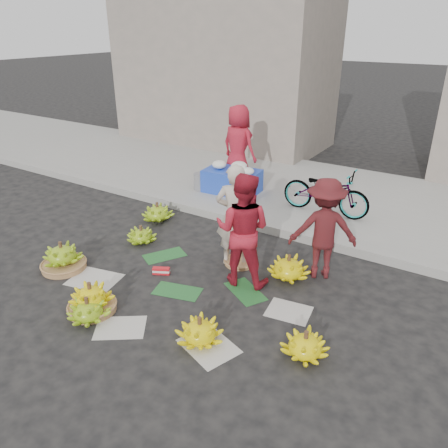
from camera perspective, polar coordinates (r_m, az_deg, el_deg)
The scene contains 23 objects.
ground at distance 6.22m, azimuth -4.24°, elevation -8.18°, with size 80.00×80.00×0.00m, color black.
curb at distance 7.83m, azimuth 5.26°, elevation -0.25°, with size 40.00×0.25×0.15m, color gray.
sidewalk at distance 9.62m, azimuth 11.05°, elevation 4.17°, with size 40.00×4.00×0.12m, color gray.
building_left at distance 13.50m, azimuth 0.02°, elevation 18.98°, with size 6.00×3.00×4.00m, color gray.
newspaper_scatter at distance 5.72m, azimuth -9.07°, elevation -11.78°, with size 3.20×1.80×0.00m, color beige, non-canonical shape.
banana_leaves at distance 6.41m, azimuth -3.91°, elevation -7.07°, with size 2.00×1.00×0.00m, color #1B5225, non-canonical shape.
banana_bunch_0 at distance 6.98m, azimuth -20.35°, elevation -4.09°, with size 0.65×0.65×0.45m.
banana_bunch_1 at distance 5.77m, azimuth -17.35°, elevation -10.69°, with size 0.59×0.59×0.33m.
banana_bunch_2 at distance 5.89m, azimuth -16.97°, elevation -9.36°, with size 0.60×0.60×0.42m.
banana_bunch_3 at distance 5.19m, azimuth -3.17°, elevation -13.80°, with size 0.62×0.62×0.34m.
banana_bunch_4 at distance 5.08m, azimuth 10.57°, elevation -15.31°, with size 0.52×0.52×0.33m.
banana_bunch_5 at distance 6.40m, azimuth 8.41°, elevation -5.66°, with size 0.74×0.74×0.38m.
banana_bunch_6 at distance 7.47m, azimuth -10.74°, elevation -1.45°, with size 0.59×0.59×0.31m.
banana_bunch_7 at distance 8.24m, azimuth -8.68°, elevation 1.49°, with size 0.62×0.62×0.36m.
basket_spare at distance 6.75m, azimuth 2.07°, elevation -5.00°, with size 0.46×0.46×0.05m, color olive.
incense_stack at distance 6.53m, azimuth -8.20°, elevation -6.06°, with size 0.25×0.08×0.10m, color red.
vendor_cream at distance 6.43m, azimuth 1.44°, elevation 1.07°, with size 0.58×0.38×1.58m, color beige.
vendor_red at distance 5.96m, azimuth 2.47°, elevation -0.76°, with size 0.79×0.61×1.62m, color red.
man_striped at distance 6.29m, azimuth 12.91°, elevation -0.64°, with size 0.96×0.55×1.49m, color maroon.
flower_table at distance 9.19m, azimuth 1.08°, elevation 5.84°, with size 1.18×0.79×0.66m.
grey_bucket at distance 9.37m, azimuth -3.02°, elevation 5.57°, with size 0.31×0.31×0.35m, color slate.
flower_vendor at distance 9.52m, azimuth 1.88°, elevation 10.22°, with size 0.84×0.55×1.72m, color red.
bicycle at distance 8.29m, azimuth 13.16°, elevation 4.19°, with size 1.64×0.57×0.86m, color gray.
Camera 1 is at (3.16, -4.16, 3.39)m, focal length 35.00 mm.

